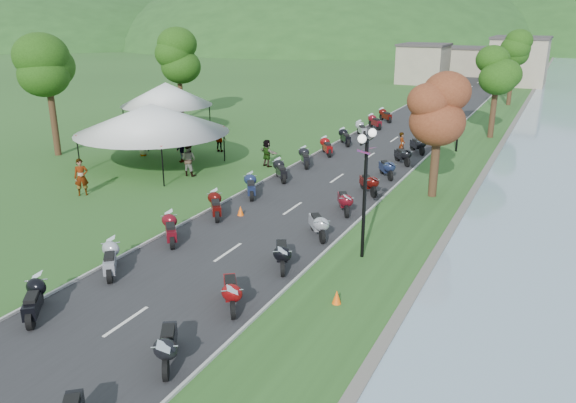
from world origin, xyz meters
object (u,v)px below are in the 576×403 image
at_px(vendor_tent_main, 153,136).
at_px(pedestrian_b, 190,175).
at_px(pedestrian_a, 83,195).
at_px(pedestrian_c, 181,162).

relative_size(vendor_tent_main, pedestrian_b, 3.27).
height_order(pedestrian_a, pedestrian_b, pedestrian_a).
height_order(pedestrian_b, pedestrian_c, pedestrian_b).
xyz_separation_m(vendor_tent_main, pedestrian_a, (0.29, -6.35, -2.00)).
bearing_deg(pedestrian_b, vendor_tent_main, -14.07).
bearing_deg(pedestrian_c, pedestrian_a, -57.31).
distance_m(pedestrian_a, pedestrian_b, 6.31).
bearing_deg(vendor_tent_main, pedestrian_c, 65.69).
distance_m(pedestrian_a, pedestrian_c, 8.03).
bearing_deg(pedestrian_a, pedestrian_b, 16.88).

